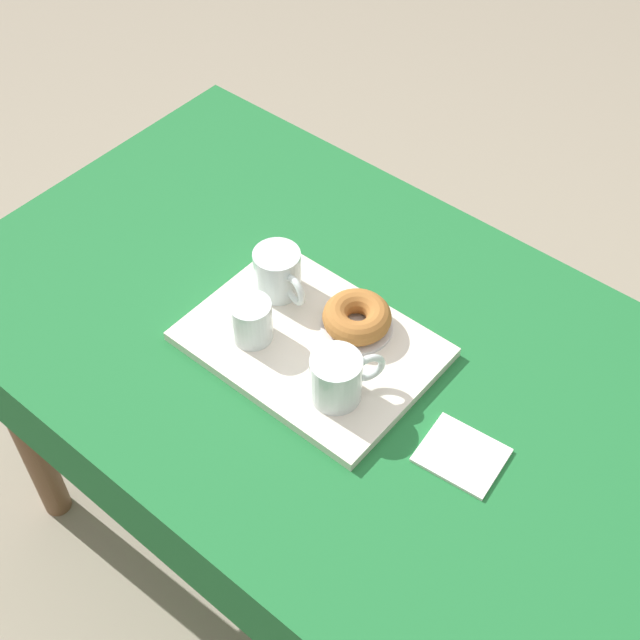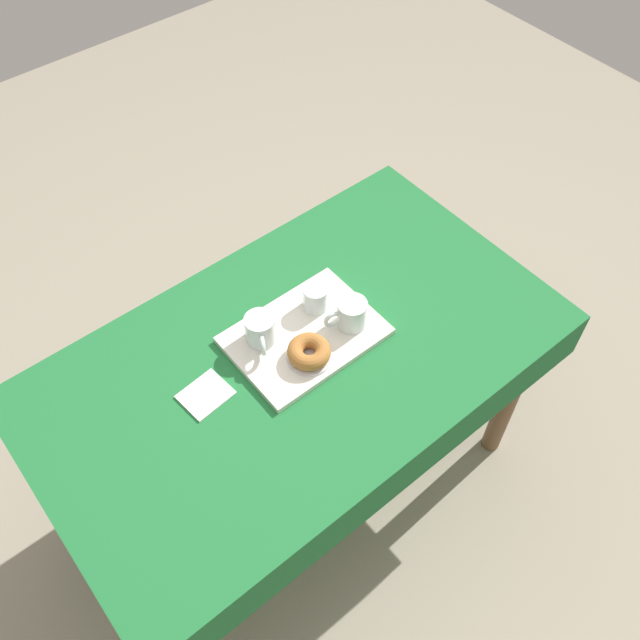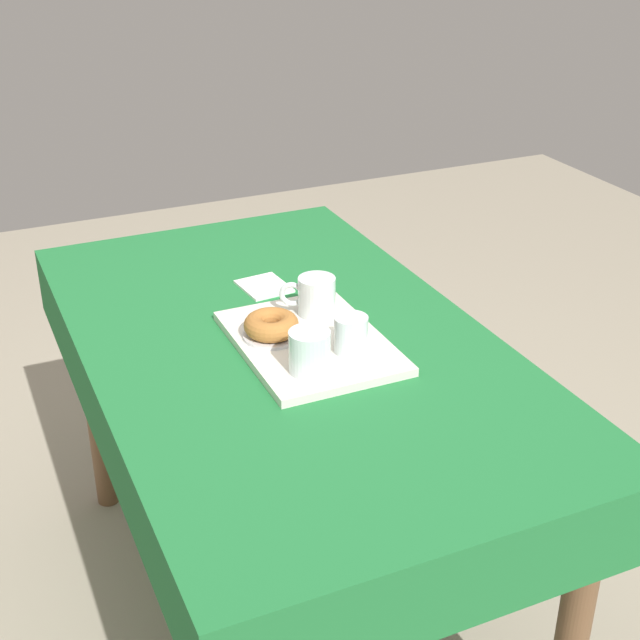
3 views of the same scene
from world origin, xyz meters
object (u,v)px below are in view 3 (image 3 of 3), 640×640
object	(u,v)px
sugar_donut_left	(271,325)
water_glass_near	(351,336)
tea_mug_left	(316,297)
serving_tray	(310,343)
donut_plate_left	(272,335)
tea_mug_right	(309,352)
paper_napkin	(264,286)
dining_table	(287,384)

from	to	relation	value
sugar_donut_left	water_glass_near	bearing A→B (deg)	45.39
sugar_donut_left	tea_mug_left	bearing A→B (deg)	115.76
water_glass_near	sugar_donut_left	world-z (taller)	water_glass_near
serving_tray	sugar_donut_left	world-z (taller)	sugar_donut_left
donut_plate_left	sugar_donut_left	distance (m)	0.02
tea_mug_right	paper_napkin	bearing A→B (deg)	170.84
serving_tray	sugar_donut_left	size ratio (longest dim) A/B	3.47
tea_mug_right	water_glass_near	world-z (taller)	tea_mug_right
serving_tray	donut_plate_left	world-z (taller)	donut_plate_left
tea_mug_left	donut_plate_left	xyz separation A→B (m)	(0.06, -0.13, -0.04)
dining_table	tea_mug_left	xyz separation A→B (m)	(-0.05, 0.09, 0.17)
paper_napkin	dining_table	bearing A→B (deg)	-10.82
tea_mug_left	donut_plate_left	bearing A→B (deg)	-64.24
dining_table	tea_mug_right	world-z (taller)	tea_mug_right
water_glass_near	donut_plate_left	bearing A→B (deg)	-134.61
sugar_donut_left	serving_tray	bearing A→B (deg)	59.79
water_glass_near	donut_plate_left	world-z (taller)	water_glass_near
dining_table	donut_plate_left	distance (m)	0.14
tea_mug_right	water_glass_near	bearing A→B (deg)	108.90
tea_mug_left	donut_plate_left	size ratio (longest dim) A/B	0.96
tea_mug_left	sugar_donut_left	world-z (taller)	tea_mug_left
tea_mug_right	sugar_donut_left	world-z (taller)	tea_mug_right
sugar_donut_left	dining_table	bearing A→B (deg)	109.41
dining_table	water_glass_near	size ratio (longest dim) A/B	18.70
dining_table	donut_plate_left	xyz separation A→B (m)	(0.01, -0.04, 0.14)
dining_table	serving_tray	size ratio (longest dim) A/B	3.57
tea_mug_left	sugar_donut_left	size ratio (longest dim) A/B	1.01
donut_plate_left	sugar_donut_left	size ratio (longest dim) A/B	1.05
serving_tray	tea_mug_left	xyz separation A→B (m)	(-0.10, 0.06, 0.05)
dining_table	donut_plate_left	bearing A→B (deg)	-70.59
serving_tray	water_glass_near	bearing A→B (deg)	33.55
paper_napkin	tea_mug_left	bearing A→B (deg)	11.32
donut_plate_left	tea_mug_left	bearing A→B (deg)	115.76
dining_table	paper_napkin	xyz separation A→B (m)	(-0.26, 0.05, 0.12)
paper_napkin	tea_mug_right	bearing A→B (deg)	-9.16
tea_mug_left	water_glass_near	bearing A→B (deg)	-1.36
serving_tray	water_glass_near	world-z (taller)	water_glass_near
tea_mug_right	sugar_donut_left	distance (m)	0.16
serving_tray	donut_plate_left	distance (m)	0.08
dining_table	serving_tray	distance (m)	0.14
tea_mug_left	tea_mug_right	size ratio (longest dim) A/B	0.95
donut_plate_left	dining_table	bearing A→B (deg)	109.41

